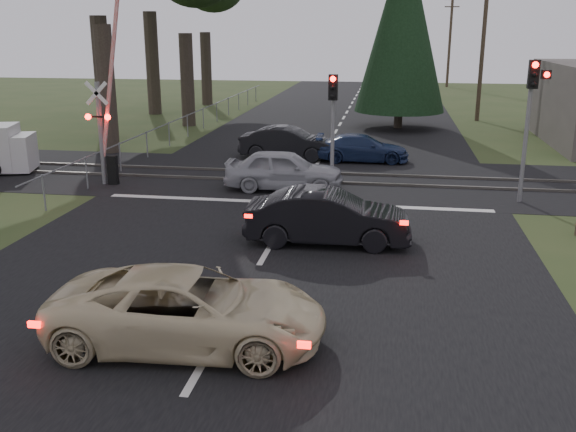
% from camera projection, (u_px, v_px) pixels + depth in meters
% --- Properties ---
extents(ground, '(120.00, 120.00, 0.00)m').
position_uv_depth(ground, '(239.00, 301.00, 13.81)').
color(ground, '#2E3E1C').
rests_on(ground, ground).
extents(road, '(14.00, 100.00, 0.01)m').
position_uv_depth(road, '(302.00, 190.00, 23.28)').
color(road, black).
rests_on(road, ground).
extents(rail_corridor, '(120.00, 8.00, 0.01)m').
position_uv_depth(rail_corridor, '(309.00, 178.00, 25.18)').
color(rail_corridor, black).
rests_on(rail_corridor, ground).
extents(stop_line, '(13.00, 0.35, 0.00)m').
position_uv_depth(stop_line, '(295.00, 203.00, 21.57)').
color(stop_line, silver).
rests_on(stop_line, ground).
extents(rail_near, '(120.00, 0.12, 0.10)m').
position_uv_depth(rail_near, '(306.00, 182.00, 24.41)').
color(rail_near, '#59544C').
rests_on(rail_near, ground).
extents(rail_far, '(120.00, 0.12, 0.10)m').
position_uv_depth(rail_far, '(312.00, 173.00, 25.92)').
color(rail_far, '#59544C').
rests_on(rail_far, ground).
extents(crossing_signal, '(1.62, 0.38, 6.96)m').
position_uv_depth(crossing_signal, '(106.00, 130.00, 23.61)').
color(crossing_signal, slate).
rests_on(crossing_signal, ground).
extents(traffic_signal_right, '(0.68, 0.48, 4.70)m').
position_uv_depth(traffic_signal_right, '(532.00, 104.00, 20.71)').
color(traffic_signal_right, slate).
rests_on(traffic_signal_right, ground).
extents(traffic_signal_center, '(0.32, 0.48, 4.10)m').
position_uv_depth(traffic_signal_center, '(333.00, 111.00, 22.99)').
color(traffic_signal_center, slate).
rests_on(traffic_signal_center, ground).
extents(utility_pole_mid, '(1.80, 0.26, 9.00)m').
position_uv_depth(utility_pole_mid, '(483.00, 44.00, 39.62)').
color(utility_pole_mid, '#4C3D2D').
rests_on(utility_pole_mid, ground).
extents(utility_pole_far, '(1.80, 0.26, 9.00)m').
position_uv_depth(utility_pole_far, '(450.00, 38.00, 63.31)').
color(utility_pole_far, '#4C3D2D').
rests_on(utility_pole_far, ground).
extents(conifer_tree, '(5.20, 5.20, 11.00)m').
position_uv_depth(conifer_tree, '(403.00, 22.00, 36.23)').
color(conifer_tree, '#473D33').
rests_on(conifer_tree, ground).
extents(fence_left, '(0.10, 36.00, 1.20)m').
position_uv_depth(fence_left, '(196.00, 132.00, 36.31)').
color(fence_left, slate).
rests_on(fence_left, ground).
extents(cream_coupe, '(5.19, 2.62, 1.41)m').
position_uv_depth(cream_coupe, '(188.00, 309.00, 11.75)').
color(cream_coupe, beige).
rests_on(cream_coupe, ground).
extents(dark_hatchback, '(4.49, 1.68, 1.46)m').
position_uv_depth(dark_hatchback, '(328.00, 217.00, 17.36)').
color(dark_hatchback, black).
rests_on(dark_hatchback, ground).
extents(silver_car, '(4.35, 1.92, 1.46)m').
position_uv_depth(silver_car, '(284.00, 170.00, 23.20)').
color(silver_car, '#999AA0').
rests_on(silver_car, ground).
extents(blue_sedan, '(4.12, 1.82, 1.17)m').
position_uv_depth(blue_sedan, '(362.00, 148.00, 28.19)').
color(blue_sedan, '#19274B').
rests_on(blue_sedan, ground).
extents(dark_car_far, '(4.40, 1.77, 1.42)m').
position_uv_depth(dark_car_far, '(288.00, 143.00, 28.79)').
color(dark_car_far, black).
rests_on(dark_car_far, ground).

